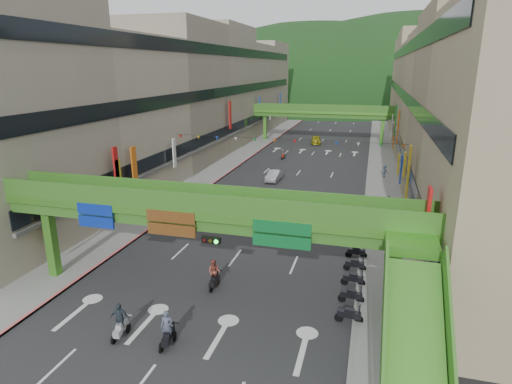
# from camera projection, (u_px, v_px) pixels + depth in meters

# --- Properties ---
(ground) EXTENTS (320.00, 320.00, 0.00)m
(ground) POSITION_uv_depth(u_px,v_px,m) (160.00, 359.00, 21.12)
(ground) COLOR black
(ground) RESTS_ON ground
(road_slab) EXTENTS (18.00, 140.00, 0.02)m
(road_slab) POSITION_uv_depth(u_px,v_px,m) (309.00, 158.00, 67.40)
(road_slab) COLOR #28282B
(road_slab) RESTS_ON ground
(sidewalk_left) EXTENTS (4.00, 140.00, 0.15)m
(sidewalk_left) POSITION_uv_depth(u_px,v_px,m) (243.00, 154.00, 70.16)
(sidewalk_left) COLOR gray
(sidewalk_left) RESTS_ON ground
(sidewalk_right) EXTENTS (4.00, 140.00, 0.15)m
(sidewalk_right) POSITION_uv_depth(u_px,v_px,m) (382.00, 162.00, 64.60)
(sidewalk_right) COLOR gray
(sidewalk_right) RESTS_ON ground
(curb_left) EXTENTS (0.20, 140.00, 0.18)m
(curb_left) POSITION_uv_depth(u_px,v_px,m) (254.00, 155.00, 69.68)
(curb_left) COLOR #CC5959
(curb_left) RESTS_ON ground
(curb_right) EXTENTS (0.20, 140.00, 0.18)m
(curb_right) POSITION_uv_depth(u_px,v_px,m) (369.00, 161.00, 65.08)
(curb_right) COLOR gray
(curb_right) RESTS_ON ground
(building_row_left) EXTENTS (12.80, 95.00, 19.00)m
(building_row_left) POSITION_uv_depth(u_px,v_px,m) (196.00, 95.00, 69.53)
(building_row_left) COLOR #9E937F
(building_row_left) RESTS_ON ground
(building_row_right) EXTENTS (12.80, 95.00, 19.00)m
(building_row_right) POSITION_uv_depth(u_px,v_px,m) (446.00, 99.00, 59.95)
(building_row_right) COLOR gray
(building_row_right) RESTS_ON ground
(overpass_near) EXTENTS (28.00, 12.27, 7.10)m
(overpass_near) POSITION_uv_depth(u_px,v_px,m) (214.00, 224.00, 24.40)
(overpass_near) COLOR #4C9E2D
(overpass_near) RESTS_ON ground
(overpass_far) EXTENTS (28.00, 2.20, 7.10)m
(overpass_far) POSITION_uv_depth(u_px,v_px,m) (322.00, 114.00, 79.77)
(overpass_far) COLOR #4C9E2D
(overpass_far) RESTS_ON ground
(hill_left) EXTENTS (168.00, 140.00, 112.00)m
(hill_left) POSITION_uv_depth(u_px,v_px,m) (313.00, 103.00, 173.02)
(hill_left) COLOR #1C4419
(hill_left) RESTS_ON ground
(hill_right) EXTENTS (208.00, 176.00, 128.00)m
(hill_right) POSITION_uv_depth(u_px,v_px,m) (413.00, 101.00, 181.42)
(hill_right) COLOR #1C4419
(hill_right) RESTS_ON ground
(bunting_string) EXTENTS (26.00, 0.36, 0.47)m
(bunting_string) POSITION_uv_depth(u_px,v_px,m) (285.00, 141.00, 47.21)
(bunting_string) COLOR black
(bunting_string) RESTS_ON ground
(scooter_rider_near) EXTENTS (0.75, 1.58, 2.03)m
(scooter_rider_near) POSITION_uv_depth(u_px,v_px,m) (167.00, 330.00, 21.79)
(scooter_rider_near) COLOR black
(scooter_rider_near) RESTS_ON ground
(scooter_rider_mid) EXTENTS (0.84, 1.60, 2.01)m
(scooter_rider_mid) POSITION_uv_depth(u_px,v_px,m) (214.00, 274.00, 27.53)
(scooter_rider_mid) COLOR black
(scooter_rider_mid) RESTS_ON ground
(scooter_rider_left) EXTENTS (1.06, 1.59, 2.05)m
(scooter_rider_left) POSITION_uv_depth(u_px,v_px,m) (120.00, 321.00, 22.46)
(scooter_rider_left) COLOR #9B9AA1
(scooter_rider_left) RESTS_ON ground
(scooter_rider_far) EXTENTS (0.92, 1.59, 2.08)m
(scooter_rider_far) POSITION_uv_depth(u_px,v_px,m) (283.00, 152.00, 66.64)
(scooter_rider_far) COLOR maroon
(scooter_rider_far) RESTS_ON ground
(parked_scooter_row) EXTENTS (1.60, 9.35, 1.08)m
(parked_scooter_row) POSITION_uv_depth(u_px,v_px,m) (353.00, 279.00, 28.00)
(parked_scooter_row) COLOR black
(parked_scooter_row) RESTS_ON ground
(car_silver) EXTENTS (1.63, 4.21, 1.37)m
(car_silver) POSITION_uv_depth(u_px,v_px,m) (274.00, 176.00, 53.89)
(car_silver) COLOR #AAA8AF
(car_silver) RESTS_ON ground
(car_yellow) EXTENTS (2.37, 4.56, 1.48)m
(car_yellow) POSITION_uv_depth(u_px,v_px,m) (316.00, 140.00, 79.95)
(car_yellow) COLOR gold
(car_yellow) RESTS_ON ground
(pedestrian_red) EXTENTS (0.97, 0.78, 1.88)m
(pedestrian_red) POSITION_uv_depth(u_px,v_px,m) (372.00, 207.00, 40.99)
(pedestrian_red) COLOR red
(pedestrian_red) RESTS_ON ground
(pedestrian_dark) EXTENTS (0.94, 0.49, 1.52)m
(pedestrian_dark) POSITION_uv_depth(u_px,v_px,m) (388.00, 205.00, 42.27)
(pedestrian_dark) COLOR black
(pedestrian_dark) RESTS_ON ground
(pedestrian_blue) EXTENTS (0.86, 0.77, 1.56)m
(pedestrian_blue) POSITION_uv_depth(u_px,v_px,m) (384.00, 172.00, 55.10)
(pedestrian_blue) COLOR #3B4E64
(pedestrian_blue) RESTS_ON ground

